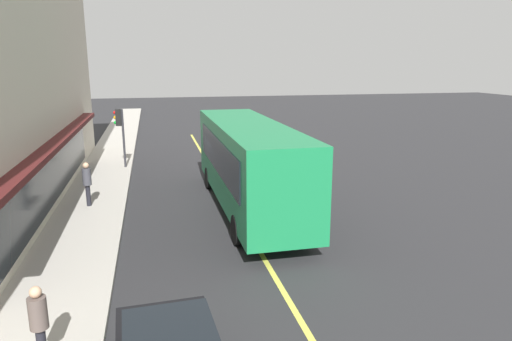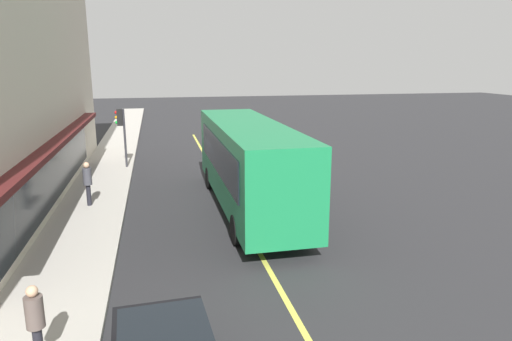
{
  "view_description": "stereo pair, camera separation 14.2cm",
  "coord_description": "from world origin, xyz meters",
  "px_view_note": "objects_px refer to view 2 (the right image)",
  "views": [
    {
      "loc": [
        -19.59,
        3.11,
        5.82
      ],
      "look_at": [
        -2.23,
        -0.85,
        1.6
      ],
      "focal_mm": 32.19,
      "sensor_mm": 36.0,
      "label": 1
    },
    {
      "loc": [
        -19.63,
        2.98,
        5.82
      ],
      "look_at": [
        -2.23,
        -0.85,
        1.6
      ],
      "focal_mm": 32.19,
      "sensor_mm": 36.0,
      "label": 2
    }
  ],
  "objects_px": {
    "pedestrian_mid_block": "(35,318)",
    "traffic_light": "(121,124)",
    "bus": "(248,161)",
    "pedestrian_by_curb": "(87,179)"
  },
  "relations": [
    {
      "from": "traffic_light",
      "to": "pedestrian_mid_block",
      "type": "bearing_deg",
      "value": 178.19
    },
    {
      "from": "traffic_light",
      "to": "pedestrian_mid_block",
      "type": "distance_m",
      "value": 17.45
    },
    {
      "from": "pedestrian_by_curb",
      "to": "pedestrian_mid_block",
      "type": "height_order",
      "value": "pedestrian_by_curb"
    },
    {
      "from": "pedestrian_by_curb",
      "to": "pedestrian_mid_block",
      "type": "bearing_deg",
      "value": -177.84
    },
    {
      "from": "traffic_light",
      "to": "pedestrian_mid_block",
      "type": "height_order",
      "value": "traffic_light"
    },
    {
      "from": "bus",
      "to": "pedestrian_mid_block",
      "type": "distance_m",
      "value": 10.78
    },
    {
      "from": "bus",
      "to": "pedestrian_mid_block",
      "type": "height_order",
      "value": "bus"
    },
    {
      "from": "bus",
      "to": "pedestrian_mid_block",
      "type": "bearing_deg",
      "value": 146.66
    },
    {
      "from": "pedestrian_mid_block",
      "to": "traffic_light",
      "type": "bearing_deg",
      "value": -1.81
    },
    {
      "from": "traffic_light",
      "to": "pedestrian_mid_block",
      "type": "xyz_separation_m",
      "value": [
        -17.38,
        0.55,
        -1.4
      ]
    }
  ]
}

